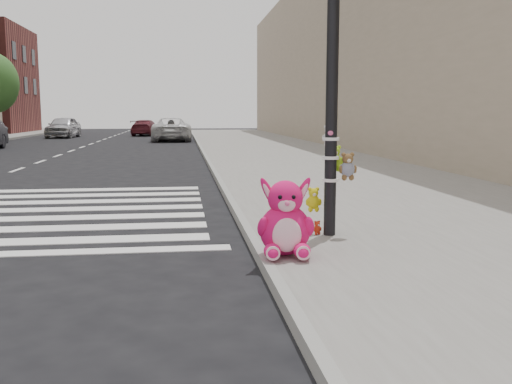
{
  "coord_description": "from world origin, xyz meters",
  "views": [
    {
      "loc": [
        0.62,
        -5.6,
        1.79
      ],
      "look_at": [
        1.59,
        1.76,
        0.75
      ],
      "focal_mm": 40.0,
      "sensor_mm": 36.0,
      "label": 1
    }
  ],
  "objects": [
    {
      "name": "car_white_near",
      "position": [
        0.0,
        31.24,
        0.73
      ],
      "size": [
        2.51,
        5.28,
        1.46
      ],
      "primitive_type": "imported",
      "rotation": [
        0.0,
        0.0,
        3.16
      ],
      "color": "silver",
      "rests_on": "ground"
    },
    {
      "name": "red_teddy",
      "position": [
        2.43,
        1.82,
        0.24
      ],
      "size": [
        0.16,
        0.13,
        0.19
      ],
      "primitive_type": null,
      "rotation": [
        0.0,
        0.0,
        0.37
      ],
      "color": "red",
      "rests_on": "sidewalk_near"
    },
    {
      "name": "ground",
      "position": [
        0.0,
        0.0,
        0.0
      ],
      "size": [
        120.0,
        120.0,
        0.0
      ],
      "primitive_type": "plane",
      "color": "black",
      "rests_on": "ground"
    },
    {
      "name": "sidewalk_near",
      "position": [
        5.0,
        10.0,
        0.07
      ],
      "size": [
        7.0,
        80.0,
        0.14
      ],
      "primitive_type": "cube",
      "color": "slate",
      "rests_on": "ground"
    },
    {
      "name": "car_silver_deep",
      "position": [
        -7.77,
        37.01,
        0.77
      ],
      "size": [
        2.06,
        4.59,
        1.53
      ],
      "primitive_type": "imported",
      "rotation": [
        0.0,
        0.0,
        -0.06
      ],
      "color": "#B9B8BE",
      "rests_on": "ground"
    },
    {
      "name": "pink_bunny",
      "position": [
        1.8,
        0.76,
        0.52
      ],
      "size": [
        0.66,
        0.72,
        0.93
      ],
      "rotation": [
        0.0,
        0.0,
        -0.08
      ],
      "color": "#E71365",
      "rests_on": "sidewalk_near"
    },
    {
      "name": "curb_edge",
      "position": [
        1.55,
        10.0,
        0.07
      ],
      "size": [
        0.12,
        80.0,
        0.15
      ],
      "primitive_type": "cube",
      "color": "gray",
      "rests_on": "ground"
    },
    {
      "name": "signal_pole",
      "position": [
        2.61,
        1.81,
        1.86
      ],
      "size": [
        0.66,
        0.48,
        4.0
      ],
      "color": "black",
      "rests_on": "sidewalk_near"
    },
    {
      "name": "bld_near",
      "position": [
        10.5,
        20.0,
        5.0
      ],
      "size": [
        5.0,
        60.0,
        10.0
      ],
      "primitive_type": "cube",
      "color": "tan",
      "rests_on": "ground"
    },
    {
      "name": "car_maroon_near",
      "position": [
        -2.12,
        39.91,
        0.61
      ],
      "size": [
        2.3,
        4.41,
        1.22
      ],
      "primitive_type": "imported",
      "rotation": [
        0.0,
        0.0,
        3.0
      ],
      "color": "maroon",
      "rests_on": "ground"
    }
  ]
}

